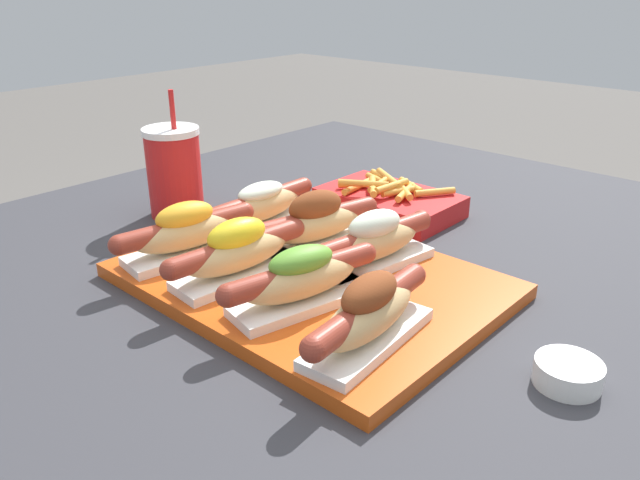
# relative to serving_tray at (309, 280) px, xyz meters

# --- Properties ---
(patio_table) EXTENTS (1.32, 1.19, 0.71)m
(patio_table) POSITION_rel_serving_tray_xyz_m (0.06, 0.14, -0.37)
(patio_table) COLOR #333338
(patio_table) RESTS_ON ground_plane
(serving_tray) EXTENTS (0.45, 0.33, 0.02)m
(serving_tray) POSITION_rel_serving_tray_xyz_m (0.00, 0.00, 0.00)
(serving_tray) COLOR #CC4C14
(serving_tray) RESTS_ON patio_table
(hot_dog_0) EXTENTS (0.08, 0.21, 0.08)m
(hot_dog_0) POSITION_rel_serving_tray_xyz_m (-0.16, -0.07, 0.04)
(hot_dog_0) COLOR white
(hot_dog_0) RESTS_ON serving_tray
(hot_dog_1) EXTENTS (0.07, 0.21, 0.08)m
(hot_dog_1) POSITION_rel_serving_tray_xyz_m (-0.06, -0.07, 0.04)
(hot_dog_1) COLOR white
(hot_dog_1) RESTS_ON serving_tray
(hot_dog_2) EXTENTS (0.09, 0.21, 0.07)m
(hot_dog_2) POSITION_rel_serving_tray_xyz_m (0.05, -0.06, 0.04)
(hot_dog_2) COLOR white
(hot_dog_2) RESTS_ON serving_tray
(hot_dog_3) EXTENTS (0.08, 0.21, 0.08)m
(hot_dog_3) POSITION_rel_serving_tray_xyz_m (0.15, -0.08, 0.04)
(hot_dog_3) COLOR white
(hot_dog_3) RESTS_ON serving_tray
(hot_dog_4) EXTENTS (0.06, 0.21, 0.07)m
(hot_dog_4) POSITION_rel_serving_tray_xyz_m (-0.16, 0.07, 0.04)
(hot_dog_4) COLOR white
(hot_dog_4) RESTS_ON serving_tray
(hot_dog_5) EXTENTS (0.10, 0.21, 0.08)m
(hot_dog_5) POSITION_rel_serving_tray_xyz_m (-0.05, 0.07, 0.04)
(hot_dog_5) COLOR white
(hot_dog_5) RESTS_ON serving_tray
(hot_dog_6) EXTENTS (0.08, 0.21, 0.08)m
(hot_dog_6) POSITION_rel_serving_tray_xyz_m (0.05, 0.07, 0.04)
(hot_dog_6) COLOR white
(hot_dog_6) RESTS_ON serving_tray
(sauce_bowl) EXTENTS (0.06, 0.06, 0.02)m
(sauce_bowl) POSITION_rel_serving_tray_xyz_m (0.32, 0.02, 0.00)
(sauce_bowl) COLOR white
(sauce_bowl) RESTS_ON patio_table
(drink_cup) EXTENTS (0.09, 0.09, 0.20)m
(drink_cup) POSITION_rel_serving_tray_xyz_m (-0.34, 0.04, 0.06)
(drink_cup) COLOR red
(drink_cup) RESTS_ON patio_table
(fries_basket) EXTENTS (0.22, 0.14, 0.06)m
(fries_basket) POSITION_rel_serving_tray_xyz_m (-0.08, 0.28, 0.01)
(fries_basket) COLOR red
(fries_basket) RESTS_ON patio_table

